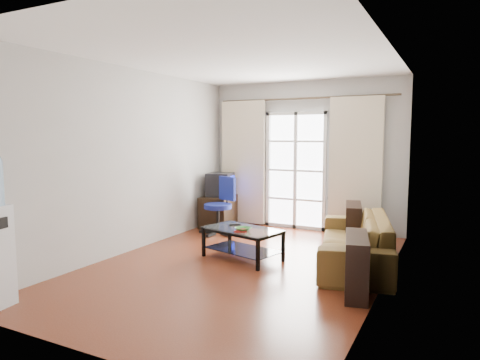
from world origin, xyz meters
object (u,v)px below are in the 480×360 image
sofa (354,240)px  tv_stand (218,211)px  coffee_table (243,239)px  crt_tv (219,184)px  task_chair (219,217)px

sofa → tv_stand: sofa is taller
coffee_table → crt_tv: crt_tv is taller
crt_tv → task_chair: 0.85m
crt_tv → coffee_table: bearing=-64.0°
crt_tv → tv_stand: bearing=-106.5°
sofa → crt_tv: bearing=-127.7°
coffee_table → sofa: bearing=18.6°
crt_tv → task_chair: crt_tv is taller
sofa → coffee_table: size_ratio=1.99×
coffee_table → crt_tv: bearing=128.0°
tv_stand → task_chair: size_ratio=0.79×
coffee_table → tv_stand: size_ratio=1.50×
tv_stand → task_chair: (0.34, -0.56, 0.01)m
sofa → task_chair: 2.59m
sofa → coffee_table: bearing=-84.5°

